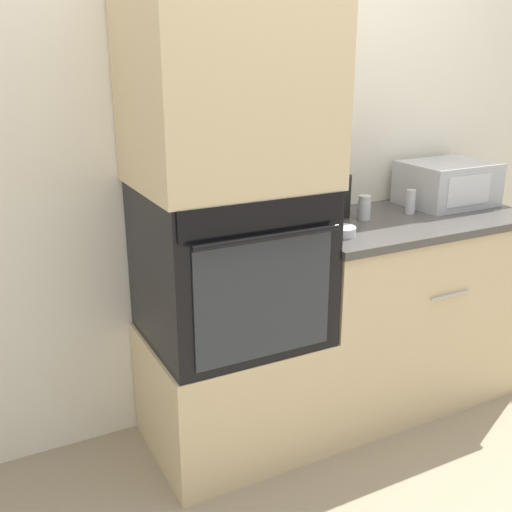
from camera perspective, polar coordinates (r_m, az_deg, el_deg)
ground_plane at (r=2.74m, az=7.55°, el=-18.31°), size 12.00×12.00×0.00m
wall_back at (r=2.75m, az=1.11°, el=10.56°), size 8.00×0.05×2.50m
oven_cabinet_base at (r=2.66m, az=-2.34°, el=-12.52°), size 0.70×0.60×0.53m
wall_oven at (r=2.40m, az=-2.49°, el=-0.63°), size 0.67×0.64×0.64m
oven_cabinet_upper at (r=2.27m, az=-2.80°, el=17.13°), size 0.70×0.60×0.83m
counter_unit at (r=3.02m, az=13.53°, el=-4.78°), size 1.15×0.63×0.93m
microwave at (r=3.13m, az=17.74°, el=6.61°), size 0.43×0.34×0.21m
knife_block at (r=2.79m, az=7.25°, el=5.87°), size 0.10×0.15×0.24m
bowl at (r=2.50m, az=8.11°, el=2.36°), size 0.12×0.12×0.04m
condiment_jar_near at (r=2.76m, az=10.28°, el=4.53°), size 0.06×0.06×0.11m
condiment_jar_mid at (r=2.91m, az=14.50°, el=5.01°), size 0.05×0.05×0.11m
condiment_jar_far at (r=2.69m, az=7.17°, el=4.33°), size 0.05×0.05×0.11m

